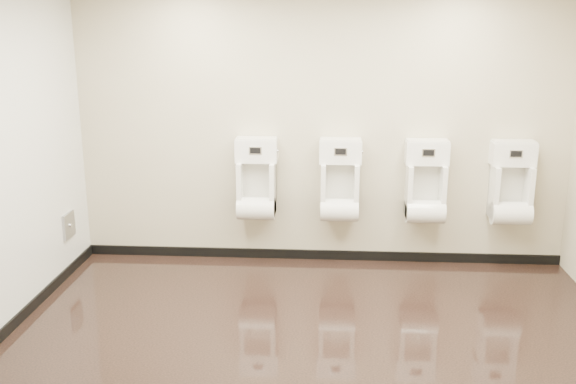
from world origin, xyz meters
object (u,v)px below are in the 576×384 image
object	(u,v)px
access_panel	(69,225)
urinal_0	(256,185)
urinal_3	(511,189)
urinal_2	(426,188)
urinal_1	(340,186)

from	to	relation	value
access_panel	urinal_0	bearing A→B (deg)	12.50
urinal_3	access_panel	bearing A→B (deg)	-174.71
urinal_2	urinal_3	world-z (taller)	same
access_panel	urinal_2	world-z (taller)	urinal_2
urinal_3	urinal_1	bearing A→B (deg)	180.00
urinal_1	urinal_3	bearing A→B (deg)	0.00
urinal_2	urinal_0	bearing A→B (deg)	180.00
access_panel	urinal_1	size ratio (longest dim) A/B	0.31
urinal_0	urinal_1	bearing A→B (deg)	0.00
urinal_1	urinal_2	world-z (taller)	same
urinal_2	urinal_1	bearing A→B (deg)	180.00
urinal_1	urinal_3	distance (m)	1.70
urinal_0	urinal_2	size ratio (longest dim) A/B	1.00
urinal_1	urinal_2	distance (m)	0.86
access_panel	urinal_3	distance (m)	4.41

